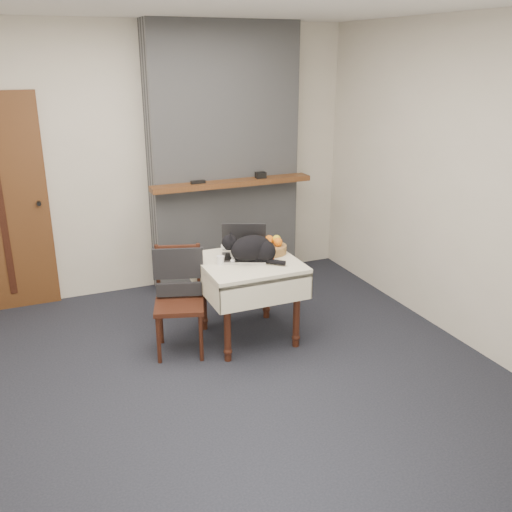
{
  "coord_description": "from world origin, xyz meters",
  "views": [
    {
      "loc": [
        -1.03,
        -3.53,
        2.3
      ],
      "look_at": [
        0.67,
        0.47,
        0.75
      ],
      "focal_mm": 40.0,
      "sensor_mm": 36.0,
      "label": 1
    }
  ],
  "objects_px": {
    "door": "(1,206)",
    "pill_bottle": "(272,256)",
    "side_table": "(248,273)",
    "cat": "(252,249)",
    "laptop": "(244,250)",
    "chair": "(179,284)",
    "cream_jar": "(220,260)",
    "fruit_basket": "(271,247)"
  },
  "relations": [
    {
      "from": "fruit_basket",
      "to": "side_table",
      "type": "bearing_deg",
      "value": -159.49
    },
    {
      "from": "door",
      "to": "chair",
      "type": "relative_size",
      "value": 2.31
    },
    {
      "from": "door",
      "to": "fruit_basket",
      "type": "height_order",
      "value": "door"
    },
    {
      "from": "side_table",
      "to": "fruit_basket",
      "type": "distance_m",
      "value": 0.32
    },
    {
      "from": "cream_jar",
      "to": "fruit_basket",
      "type": "distance_m",
      "value": 0.5
    },
    {
      "from": "side_table",
      "to": "door",
      "type": "bearing_deg",
      "value": 141.39
    },
    {
      "from": "door",
      "to": "cream_jar",
      "type": "xyz_separation_m",
      "value": [
        1.58,
        -1.45,
        -0.26
      ]
    },
    {
      "from": "side_table",
      "to": "cream_jar",
      "type": "xyz_separation_m",
      "value": [
        -0.24,
        0.0,
        0.15
      ]
    },
    {
      "from": "cat",
      "to": "cream_jar",
      "type": "height_order",
      "value": "cat"
    },
    {
      "from": "cream_jar",
      "to": "chair",
      "type": "xyz_separation_m",
      "value": [
        -0.33,
        0.07,
        -0.18
      ]
    },
    {
      "from": "chair",
      "to": "cat",
      "type": "bearing_deg",
      "value": 6.61
    },
    {
      "from": "door",
      "to": "chair",
      "type": "height_order",
      "value": "door"
    },
    {
      "from": "side_table",
      "to": "cat",
      "type": "bearing_deg",
      "value": -63.32
    },
    {
      "from": "chair",
      "to": "pill_bottle",
      "type": "bearing_deg",
      "value": 5.88
    },
    {
      "from": "laptop",
      "to": "chair",
      "type": "xyz_separation_m",
      "value": [
        -0.57,
        -0.02,
        -0.21
      ]
    },
    {
      "from": "door",
      "to": "cat",
      "type": "xyz_separation_m",
      "value": [
        1.84,
        -1.49,
        -0.19
      ]
    },
    {
      "from": "laptop",
      "to": "fruit_basket",
      "type": "distance_m",
      "value": 0.26
    },
    {
      "from": "door",
      "to": "cat",
      "type": "bearing_deg",
      "value": -39.08
    },
    {
      "from": "cat",
      "to": "cream_jar",
      "type": "xyz_separation_m",
      "value": [
        -0.26,
        0.04,
        -0.07
      ]
    },
    {
      "from": "cream_jar",
      "to": "pill_bottle",
      "type": "height_order",
      "value": "pill_bottle"
    },
    {
      "from": "laptop",
      "to": "chair",
      "type": "relative_size",
      "value": 0.53
    },
    {
      "from": "laptop",
      "to": "chair",
      "type": "bearing_deg",
      "value": -154.66
    },
    {
      "from": "pill_bottle",
      "to": "fruit_basket",
      "type": "height_order",
      "value": "fruit_basket"
    },
    {
      "from": "side_table",
      "to": "fruit_basket",
      "type": "bearing_deg",
      "value": 20.51
    },
    {
      "from": "laptop",
      "to": "chair",
      "type": "distance_m",
      "value": 0.61
    },
    {
      "from": "laptop",
      "to": "cat",
      "type": "xyz_separation_m",
      "value": [
        0.03,
        -0.13,
        0.04
      ]
    },
    {
      "from": "laptop",
      "to": "fruit_basket",
      "type": "xyz_separation_m",
      "value": [
        0.26,
        0.01,
        -0.01
      ]
    },
    {
      "from": "side_table",
      "to": "cat",
      "type": "height_order",
      "value": "cat"
    },
    {
      "from": "side_table",
      "to": "cat",
      "type": "relative_size",
      "value": 1.68
    },
    {
      "from": "door",
      "to": "side_table",
      "type": "distance_m",
      "value": 2.36
    },
    {
      "from": "cream_jar",
      "to": "pill_bottle",
      "type": "distance_m",
      "value": 0.43
    },
    {
      "from": "fruit_basket",
      "to": "chair",
      "type": "bearing_deg",
      "value": -178.33
    },
    {
      "from": "door",
      "to": "pill_bottle",
      "type": "bearing_deg",
      "value": -37.52
    },
    {
      "from": "side_table",
      "to": "pill_bottle",
      "type": "distance_m",
      "value": 0.25
    },
    {
      "from": "cream_jar",
      "to": "laptop",
      "type": "bearing_deg",
      "value": 19.96
    },
    {
      "from": "door",
      "to": "fruit_basket",
      "type": "distance_m",
      "value": 2.49
    },
    {
      "from": "cat",
      "to": "pill_bottle",
      "type": "xyz_separation_m",
      "value": [
        0.16,
        -0.04,
        -0.07
      ]
    },
    {
      "from": "door",
      "to": "side_table",
      "type": "height_order",
      "value": "door"
    },
    {
      "from": "cream_jar",
      "to": "fruit_basket",
      "type": "bearing_deg",
      "value": 10.61
    },
    {
      "from": "fruit_basket",
      "to": "pill_bottle",
      "type": "bearing_deg",
      "value": -112.82
    },
    {
      "from": "door",
      "to": "cream_jar",
      "type": "relative_size",
      "value": 28.35
    },
    {
      "from": "side_table",
      "to": "chair",
      "type": "bearing_deg",
      "value": 173.07
    }
  ]
}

